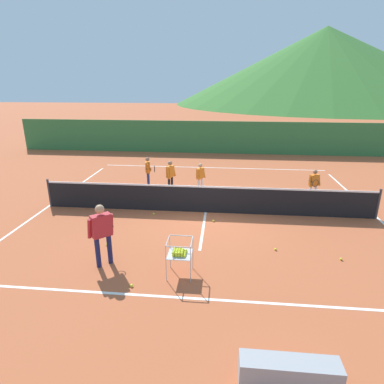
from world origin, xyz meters
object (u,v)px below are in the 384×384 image
(student_1, at_px, (170,174))
(student_3, at_px, (314,182))
(student_0, at_px, (148,169))
(tennis_ball_2, at_px, (341,259))
(tennis_ball_1, at_px, (107,245))
(tennis_ball_3, at_px, (132,286))
(tennis_ball_5, at_px, (275,249))
(tennis_net, at_px, (206,199))
(instructor, at_px, (102,229))
(courtside_bench, at_px, (289,373))
(tennis_ball_0, at_px, (154,214))
(tennis_ball_4, at_px, (213,221))
(ball_cart, at_px, (179,252))
(student_2, at_px, (200,175))

(student_1, relative_size, student_3, 1.08)
(student_0, xyz_separation_m, tennis_ball_2, (6.35, -5.62, -0.75))
(student_1, relative_size, tennis_ball_1, 19.58)
(tennis_ball_3, xyz_separation_m, tennis_ball_5, (3.46, 2.01, 0.00))
(tennis_net, distance_m, student_3, 4.36)
(tennis_ball_1, height_order, tennis_ball_2, same)
(instructor, distance_m, courtside_bench, 5.06)
(instructor, distance_m, tennis_ball_0, 3.45)
(tennis_ball_4, bearing_deg, tennis_ball_0, 169.49)
(instructor, relative_size, tennis_ball_4, 23.77)
(student_0, distance_m, tennis_ball_2, 8.51)
(tennis_ball_0, relative_size, tennis_ball_2, 1.00)
(tennis_net, distance_m, tennis_ball_1, 3.81)
(tennis_ball_1, distance_m, tennis_ball_3, 2.19)
(student_0, relative_size, tennis_ball_3, 19.16)
(ball_cart, height_order, tennis_ball_4, ball_cart)
(student_3, distance_m, tennis_ball_2, 4.56)
(student_2, height_order, tennis_ball_1, student_2)
(tennis_ball_2, bearing_deg, student_2, 128.56)
(tennis_ball_4, bearing_deg, courtside_bench, -77.16)
(student_0, xyz_separation_m, student_3, (6.71, -1.12, -0.04))
(tennis_ball_0, xyz_separation_m, tennis_ball_2, (5.46, -2.48, 0.00))
(ball_cart, distance_m, tennis_ball_0, 3.84)
(instructor, height_order, tennis_ball_5, instructor)
(tennis_net, relative_size, tennis_ball_5, 169.61)
(student_2, distance_m, tennis_ball_5, 5.34)
(student_0, distance_m, student_2, 2.38)
(ball_cart, bearing_deg, tennis_ball_0, 111.48)
(tennis_ball_2, height_order, tennis_ball_4, same)
(student_0, xyz_separation_m, tennis_ball_0, (0.89, -3.14, -0.75))
(student_2, bearing_deg, student_1, -173.72)
(student_1, distance_m, tennis_ball_1, 4.95)
(student_2, bearing_deg, tennis_ball_2, -51.44)
(student_1, bearing_deg, tennis_ball_2, -43.15)
(tennis_ball_0, xyz_separation_m, courtside_bench, (3.43, -6.31, 0.20))
(tennis_net, relative_size, instructor, 7.13)
(student_2, height_order, ball_cart, student_2)
(student_3, relative_size, tennis_ball_5, 18.05)
(student_2, xyz_separation_m, tennis_ball_2, (4.04, -5.07, -0.70))
(tennis_ball_2, bearing_deg, courtside_bench, -117.88)
(student_0, bearing_deg, tennis_ball_3, -80.05)
(tennis_ball_2, bearing_deg, tennis_ball_4, 148.24)
(tennis_net, distance_m, ball_cart, 3.95)
(ball_cart, height_order, tennis_ball_5, ball_cart)
(student_3, bearing_deg, student_2, 172.58)
(student_1, height_order, student_2, student_1)
(student_2, bearing_deg, tennis_ball_5, -62.77)
(tennis_ball_5, bearing_deg, student_1, 128.56)
(student_3, distance_m, tennis_ball_1, 7.98)
(instructor, distance_m, tennis_ball_1, 1.37)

